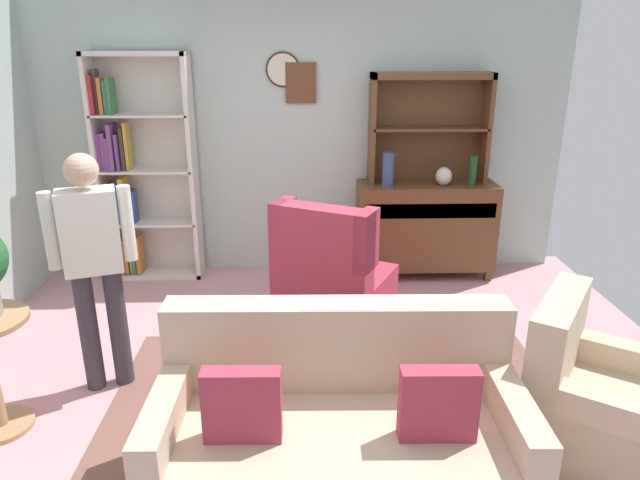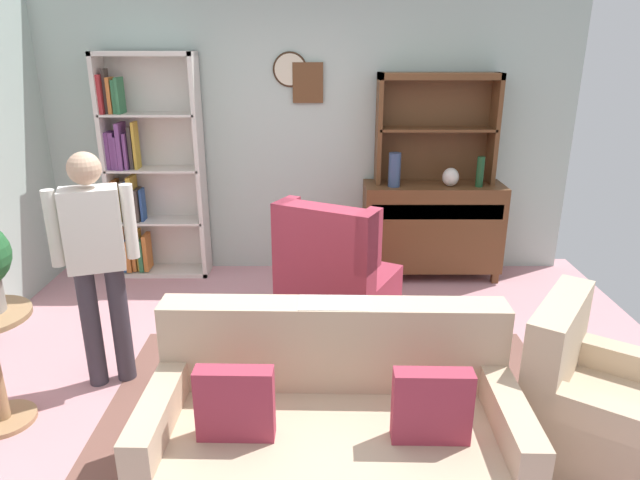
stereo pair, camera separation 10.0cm
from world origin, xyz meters
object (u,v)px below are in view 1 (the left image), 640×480
Objects in this scene: armchair_floral at (598,406)px; person_reading at (94,258)px; sideboard at (425,225)px; vase_tall at (388,169)px; bottle_wine at (473,171)px; coffee_table at (326,350)px; couch_floral at (338,432)px; vase_round at (444,176)px; wingback_chair at (332,282)px; bookshelf at (138,176)px; book_stack at (328,330)px; sideboard_hutch at (430,113)px.

armchair_floral is 3.06m from person_reading.
sideboard is 4.18× the size of vase_tall.
coffee_table is at bearing -126.36° from bottle_wine.
couch_floral is 1.45m from armchair_floral.
vase_tall is at bearing -178.51° from vase_round.
couch_floral is at bearing -117.52° from bottle_wine.
vase_round is 1.58m from wingback_chair.
person_reading is (-2.08, -1.75, -0.17)m from vase_tall.
book_stack is (1.69, -2.03, -0.55)m from bookshelf.
sideboard_hutch is 0.61× the size of couch_floral.
wingback_chair is (-0.56, -0.96, -0.69)m from vase_tall.
wingback_chair is (-1.38, 1.53, 0.09)m from armchair_floral.
book_stack is (-1.15, -1.87, -0.56)m from vase_round.
vase_tall is at bearing 71.26° from book_stack.
coffee_table is (-0.09, -0.99, -0.03)m from wingback_chair.
couch_floral is 0.74m from coffee_table.
couch_floral is 9.82× the size of book_stack.
vase_round reaches higher than coffee_table.
book_stack is (-0.63, -1.86, -0.63)m from vase_tall.
bottle_wine is at bearing -4.95° from vase_round.
armchair_floral is at bearing -48.06° from wingback_chair.
couch_floral is at bearing -87.35° from coffee_table.
sideboard reaches higher than coffee_table.
vase_round is 0.27m from bottle_wine.
sideboard_hutch is at bearing 126.48° from vase_round.
vase_round is 0.92× the size of book_stack.
sideboard_hutch is 2.55m from book_stack.
vase_tall reaches higher than book_stack.
book_stack is at bearing 78.15° from coffee_table.
bookshelf is 3.11m from bottle_wine.
bookshelf reaches higher than vase_tall.
bottle_wine reaches higher than wingback_chair.
vase_tall is 2.72m from person_reading.
wingback_chair is 1.00m from coffee_table.
bottle_wine is 3.11m from couch_floral.
vase_round is at bearing 1.49° from vase_tall.
bottle_wine is 0.26× the size of armchair_floral.
vase_round reaches higher than book_stack.
vase_tall is 0.52m from vase_round.
couch_floral reaches higher than coffee_table.
wingback_chair is at bearing 131.94° from armchair_floral.
sideboard_hutch is at bearing 153.04° from bottle_wine.
bottle_wine is at bearing 35.42° from wingback_chair.
wingback_chair is 0.69× the size of person_reading.
sideboard_hutch is 5.94× the size of book_stack.
sideboard is at bearing 70.03° from couch_floral.
book_stack is (-0.07, -0.90, 0.06)m from wingback_chair.
armchair_floral is (0.30, -2.50, -0.72)m from vase_round.
wingback_chair is 5.77× the size of book_stack.
vase_tall is 2.86m from couch_floral.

